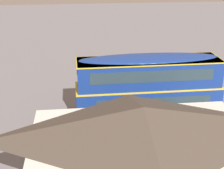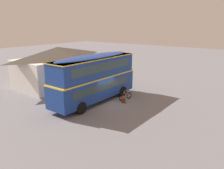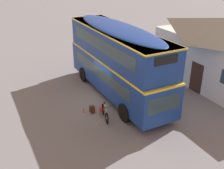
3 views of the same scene
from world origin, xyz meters
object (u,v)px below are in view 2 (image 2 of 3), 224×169
Objects in this scene: touring_bicycle at (125,96)px; backpack_on_ground at (123,100)px; double_decker_bus at (95,76)px; water_bottle_red_squeeze at (126,103)px; water_bottle_clear_plastic at (133,99)px.

backpack_on_ground is (-0.92, -0.39, -0.12)m from touring_bicycle.
double_decker_bus reaches higher than water_bottle_red_squeeze.
backpack_on_ground is 1.39m from water_bottle_clear_plastic.
touring_bicycle is 7.77× the size of water_bottle_clear_plastic.
water_bottle_red_squeeze is (1.21, -2.96, -2.52)m from double_decker_bus.
double_decker_bus is at bearing 138.18° from touring_bicycle.
touring_bicycle reaches higher than backpack_on_ground.
backpack_on_ground is 2.32× the size of water_bottle_clear_plastic.
water_bottle_clear_plastic is at bearing 5.65° from water_bottle_red_squeeze.
touring_bicycle is 3.35× the size of backpack_on_ground.
double_decker_bus is at bearing 134.62° from water_bottle_clear_plastic.
double_decker_bus is at bearing 119.81° from backpack_on_ground.
touring_bicycle reaches higher than water_bottle_clear_plastic.
water_bottle_red_squeeze is (-0.21, -0.47, -0.13)m from backpack_on_ground.
water_bottle_clear_plastic is at bearing -59.13° from touring_bicycle.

